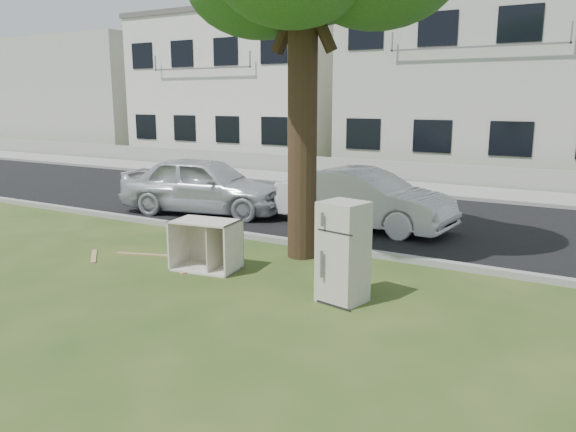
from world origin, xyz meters
The scene contains 16 objects.
ground centered at (0.00, 0.00, 0.00)m, with size 120.00×120.00×0.00m, color #2A4518.
road centered at (0.00, 6.00, 0.01)m, with size 120.00×7.00×0.01m, color black.
kerb_near centered at (0.00, 2.45, 0.00)m, with size 120.00×0.18×0.12m, color gray.
kerb_far centered at (0.00, 9.55, 0.00)m, with size 120.00×0.18×0.12m, color gray.
sidewalk centered at (0.00, 11.00, 0.01)m, with size 120.00×2.80×0.01m, color gray.
low_wall centered at (0.00, 12.60, 0.35)m, with size 120.00×0.15×0.70m, color gray.
townhouse_left centered at (-12.00, 17.50, 3.52)m, with size 10.20×8.16×7.04m.
townhouse_center centered at (0.00, 17.50, 3.72)m, with size 11.22×8.16×7.44m.
filler_left centered at (-26.00, 18.00, 3.20)m, with size 16.00×9.00×6.40m, color #B5B5A6.
fridge centered at (1.29, -0.01, 0.75)m, with size 0.62×0.57×1.50m, color beige.
cabinet centered at (-1.45, 0.24, 0.44)m, with size 1.13×0.70×0.88m, color white.
plank_a centered at (-3.02, 0.35, 0.01)m, with size 1.21×0.10×0.02m, color #9F7D4D.
plank_b centered at (-3.80, -0.23, 0.01)m, with size 0.90×0.09×0.02m, color tan.
plank_c centered at (-1.60, 0.13, 0.01)m, with size 0.73×0.08×0.02m, color tan.
car_center centered at (-0.35, 4.67, 0.68)m, with size 1.45×4.15×1.37m, color silver.
car_left centered at (-4.60, 4.15, 0.75)m, with size 1.77×4.39×1.50m, color silver.
Camera 1 is at (4.60, -7.24, 2.94)m, focal length 35.00 mm.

